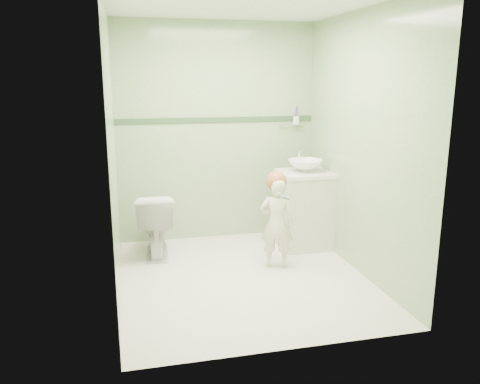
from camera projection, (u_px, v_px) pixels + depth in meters
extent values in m
plane|color=silver|center=(244.00, 278.00, 4.48)|extent=(2.50, 2.50, 0.00)
cube|color=#86AE7B|center=(217.00, 133.00, 5.39)|extent=(2.20, 0.04, 2.40)
cube|color=#86AE7B|center=(292.00, 177.00, 3.02)|extent=(2.20, 0.04, 2.40)
cube|color=#86AE7B|center=(113.00, 153.00, 3.96)|extent=(0.04, 2.50, 2.40)
cube|color=#86AE7B|center=(360.00, 145.00, 4.45)|extent=(0.04, 2.50, 2.40)
plane|color=white|center=(244.00, 2.00, 3.93)|extent=(2.50, 2.50, 0.00)
cube|color=#325133|center=(217.00, 120.00, 5.34)|extent=(2.20, 0.02, 0.05)
cube|color=beige|center=(304.00, 211.00, 5.24)|extent=(0.52, 0.50, 0.80)
cube|color=white|center=(305.00, 173.00, 5.15)|extent=(0.54, 0.52, 0.04)
imported|color=white|center=(305.00, 166.00, 5.13)|extent=(0.37, 0.37, 0.13)
cylinder|color=silver|center=(299.00, 157.00, 5.30)|extent=(0.03, 0.03, 0.18)
cylinder|color=silver|center=(301.00, 151.00, 5.24)|extent=(0.02, 0.12, 0.02)
cylinder|color=silver|center=(290.00, 125.00, 5.51)|extent=(0.26, 0.02, 0.02)
cylinder|color=silver|center=(296.00, 120.00, 5.50)|extent=(0.07, 0.07, 0.09)
cylinder|color=#CD383F|center=(297.00, 114.00, 5.49)|extent=(0.01, 0.01, 0.17)
cylinder|color=#9055BA|center=(296.00, 114.00, 5.47)|extent=(0.01, 0.01, 0.17)
cylinder|color=#2C2BB9|center=(296.00, 114.00, 5.47)|extent=(0.01, 0.01, 0.17)
imported|color=white|center=(156.00, 224.00, 5.00)|extent=(0.42, 0.68, 0.67)
imported|color=#EDE5CD|center=(276.00, 223.00, 4.65)|extent=(0.37, 0.30, 0.88)
sphere|color=#A35D3B|center=(276.00, 181.00, 4.58)|extent=(0.20, 0.20, 0.20)
cylinder|color=#118363|center=(286.00, 198.00, 4.45)|extent=(0.11, 0.11, 0.06)
cube|color=white|center=(279.00, 193.00, 4.49)|extent=(0.03, 0.03, 0.02)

